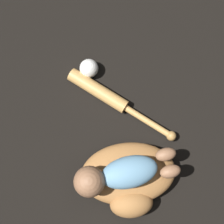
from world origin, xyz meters
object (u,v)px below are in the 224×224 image
baby_figure (118,175)px  baseball (89,68)px  baseball_glove (129,178)px  baseball_bat (109,97)px

baby_figure → baseball: size_ratio=5.00×
baby_figure → baseball: 0.44m
baseball_glove → baby_figure: (0.03, -0.02, 0.09)m
baseball_glove → baby_figure: size_ratio=1.02×
baby_figure → baseball_bat: 0.32m
baseball_glove → baby_figure: bearing=-27.9°
baseball_glove → baby_figure: baby_figure is taller
baby_figure → baseball: (0.00, -0.42, -0.11)m
baseball_glove → baseball: bearing=-85.3°
baby_figure → baseball_bat: size_ratio=0.99×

